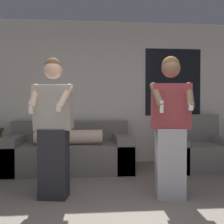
# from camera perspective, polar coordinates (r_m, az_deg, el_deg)

# --- Properties ---
(wall_back) EXTENTS (6.76, 0.07, 2.70)m
(wall_back) POSITION_cam_1_polar(r_m,az_deg,el_deg) (5.06, -0.87, 4.34)
(wall_back) COLOR beige
(wall_back) RESTS_ON ground_plane
(couch) EXTENTS (2.09, 0.99, 0.81)m
(couch) POSITION_cam_1_polar(r_m,az_deg,el_deg) (4.58, -9.23, -8.56)
(couch) COLOR slate
(couch) RESTS_ON ground_plane
(armchair) EXTENTS (0.99, 0.88, 0.93)m
(armchair) POSITION_cam_1_polar(r_m,az_deg,el_deg) (4.89, 17.98, -8.02)
(armchair) COLOR slate
(armchair) RESTS_ON ground_plane
(person_left) EXTENTS (0.49, 0.52, 1.65)m
(person_left) POSITION_cam_1_polar(r_m,az_deg,el_deg) (3.15, -12.64, -3.36)
(person_left) COLOR #28282D
(person_left) RESTS_ON ground_plane
(person_right) EXTENTS (0.50, 0.51, 1.67)m
(person_right) POSITION_cam_1_polar(r_m,az_deg,el_deg) (3.15, 12.62, -3.19)
(person_right) COLOR #B2B2B7
(person_right) RESTS_ON ground_plane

